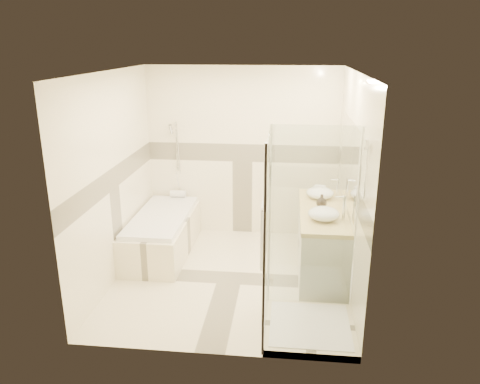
# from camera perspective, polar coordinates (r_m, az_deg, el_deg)

# --- Properties ---
(room) EXTENTS (2.82, 3.02, 2.52)m
(room) POSITION_cam_1_polar(r_m,az_deg,el_deg) (5.46, -0.73, 1.33)
(room) COLOR #F0E5BF
(room) RESTS_ON ground
(bathtub) EXTENTS (0.75, 1.70, 0.56)m
(bathtub) POSITION_cam_1_polar(r_m,az_deg,el_deg) (6.57, -9.45, -4.78)
(bathtub) COLOR #F5EAC4
(bathtub) RESTS_ON ground
(vanity) EXTENTS (0.58, 1.62, 0.85)m
(vanity) POSITION_cam_1_polar(r_m,az_deg,el_deg) (5.99, 9.89, -5.86)
(vanity) COLOR white
(vanity) RESTS_ON ground
(shower_enclosure) EXTENTS (0.96, 0.93, 2.04)m
(shower_enclosure) POSITION_cam_1_polar(r_m,az_deg,el_deg) (4.80, 7.27, -10.99)
(shower_enclosure) COLOR #F5EAC4
(shower_enclosure) RESTS_ON ground
(vessel_sink_near) EXTENTS (0.36, 0.36, 0.14)m
(vessel_sink_near) POSITION_cam_1_polar(r_m,az_deg,el_deg) (6.21, 9.73, -0.10)
(vessel_sink_near) COLOR white
(vessel_sink_near) RESTS_ON vanity
(vessel_sink_far) EXTENTS (0.36, 0.36, 0.14)m
(vessel_sink_far) POSITION_cam_1_polar(r_m,az_deg,el_deg) (5.47, 10.17, -2.62)
(vessel_sink_far) COLOR white
(vessel_sink_far) RESTS_ON vanity
(faucet_near) EXTENTS (0.11, 0.03, 0.27)m
(faucet_near) POSITION_cam_1_polar(r_m,az_deg,el_deg) (6.21, 11.76, 0.58)
(faucet_near) COLOR silver
(faucet_near) RESTS_ON vanity
(faucet_far) EXTENTS (0.12, 0.03, 0.30)m
(faucet_far) POSITION_cam_1_polar(r_m,az_deg,el_deg) (5.46, 12.48, -1.68)
(faucet_far) COLOR silver
(faucet_far) RESTS_ON vanity
(amenity_bottle_a) EXTENTS (0.07, 0.07, 0.14)m
(amenity_bottle_a) POSITION_cam_1_polar(r_m,az_deg,el_deg) (5.83, 9.94, -1.32)
(amenity_bottle_a) COLOR black
(amenity_bottle_a) RESTS_ON vanity
(amenity_bottle_b) EXTENTS (0.16, 0.16, 0.17)m
(amenity_bottle_b) POSITION_cam_1_polar(r_m,az_deg,el_deg) (5.87, 9.92, -1.06)
(amenity_bottle_b) COLOR black
(amenity_bottle_b) RESTS_ON vanity
(folded_towels) EXTENTS (0.20, 0.27, 0.08)m
(folded_towels) POSITION_cam_1_polar(r_m,az_deg,el_deg) (6.44, 9.61, 0.25)
(folded_towels) COLOR white
(folded_towels) RESTS_ON vanity
(rolled_towel) EXTENTS (0.23, 0.10, 0.10)m
(rolled_towel) POSITION_cam_1_polar(r_m,az_deg,el_deg) (7.14, -7.56, -0.22)
(rolled_towel) COLOR white
(rolled_towel) RESTS_ON bathtub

